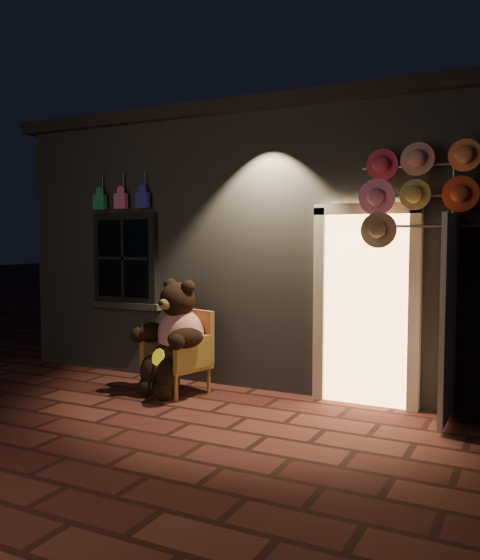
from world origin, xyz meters
The scene contains 5 objects.
ground centered at (0.00, 0.00, 0.00)m, with size 60.00×60.00×0.00m, color #5C2C23.
shop_building centered at (0.00, 3.99, 1.74)m, with size 7.30×5.95×3.51m.
wicker_armchair centered at (-0.72, 1.00, 0.48)m, with size 0.79×0.75×0.96m.
teddy_bear centered at (-0.75, 0.88, 0.67)m, with size 0.94×0.85×1.34m.
hat_rack centered at (2.05, 1.28, 2.32)m, with size 1.58×0.22×2.77m.
Camera 1 is at (3.04, -4.85, 1.81)m, focal length 38.00 mm.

